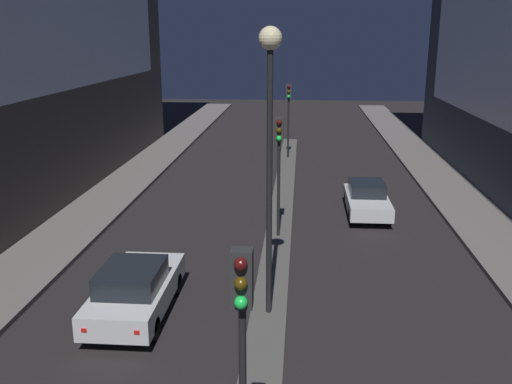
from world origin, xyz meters
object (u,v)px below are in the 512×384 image
traffic_light_far (289,104)px  car_right_lane (367,199)px  traffic_light_near (242,328)px  car_left_lane (135,289)px  street_lamp (270,110)px  traffic_light_mid (279,150)px

traffic_light_far → car_right_lane: size_ratio=1.10×
traffic_light_near → car_right_lane: traffic_light_near is taller
traffic_light_far → car_left_lane: traffic_light_far is taller
traffic_light_far → street_lamp: size_ratio=0.59×
traffic_light_mid → street_lamp: (0.00, -6.35, 2.33)m
traffic_light_near → traffic_light_mid: size_ratio=1.00×
traffic_light_far → traffic_light_mid: bearing=-90.0°
street_lamp → car_right_lane: (3.79, 9.82, -5.15)m
traffic_light_far → car_right_lane: traffic_light_far is taller
traffic_light_mid → street_lamp: 6.77m
street_lamp → car_right_lane: 11.72m
traffic_light_near → traffic_light_mid: same height
street_lamp → car_left_lane: size_ratio=1.72×
street_lamp → car_left_lane: 6.35m
traffic_light_mid → car_left_lane: bearing=-120.0°
traffic_light_near → car_right_lane: bearing=77.4°
traffic_light_near → car_left_lane: traffic_light_near is taller
traffic_light_mid → street_lamp: bearing=-90.0°
traffic_light_far → car_right_lane: 12.16m
traffic_light_far → street_lamp: street_lamp is taller
traffic_light_mid → car_right_lane: 5.86m
car_right_lane → traffic_light_mid: bearing=-137.5°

